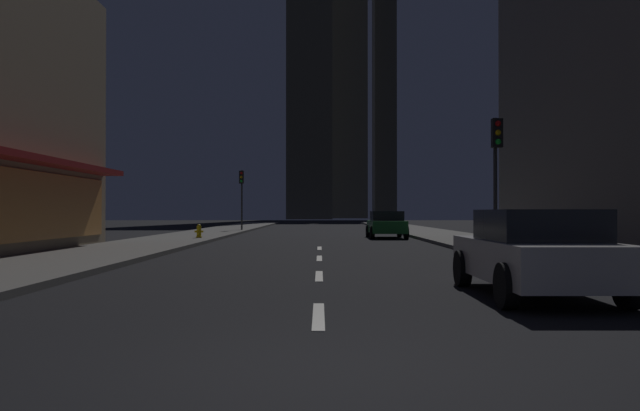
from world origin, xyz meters
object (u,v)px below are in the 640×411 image
at_px(traffic_light_near_right, 497,155).
at_px(traffic_light_far_left, 242,187).
at_px(fire_hydrant_far_left, 199,231).
at_px(car_parked_near, 536,252).
at_px(car_parked_far, 387,224).

height_order(traffic_light_near_right, traffic_light_far_left, same).
bearing_deg(traffic_light_far_left, traffic_light_near_right, -65.81).
xyz_separation_m(traffic_light_near_right, traffic_light_far_left, (-11.00, 24.49, 0.00)).
xyz_separation_m(fire_hydrant_far_left, traffic_light_near_right, (11.40, -11.14, 2.74)).
bearing_deg(car_parked_near, fire_hydrant_far_left, 115.30).
xyz_separation_m(car_parked_far, traffic_light_near_right, (1.90, -14.27, 2.45)).
relative_size(traffic_light_near_right, traffic_light_far_left, 1.00).
height_order(fire_hydrant_far_left, traffic_light_far_left, traffic_light_far_left).
distance_m(car_parked_far, fire_hydrant_far_left, 10.01).
height_order(car_parked_far, fire_hydrant_far_left, car_parked_far).
bearing_deg(traffic_light_far_left, car_parked_near, -74.78).
xyz_separation_m(car_parked_near, traffic_light_near_right, (1.90, 8.95, 2.45)).
bearing_deg(car_parked_far, car_parked_near, -90.00).
xyz_separation_m(car_parked_near, traffic_light_far_left, (-9.10, 33.44, 2.45)).
bearing_deg(fire_hydrant_far_left, car_parked_near, -64.70).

